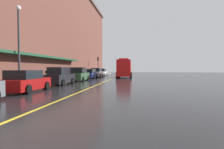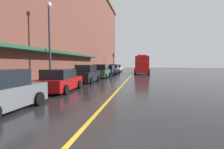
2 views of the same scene
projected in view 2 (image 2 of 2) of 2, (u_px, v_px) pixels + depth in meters
ground_plane at (131, 76)px, 28.43m from camera, size 112.00×112.00×0.00m
sidewalk_left at (94, 75)px, 29.48m from camera, size 2.40×70.00×0.15m
lane_center_stripe at (131, 76)px, 28.43m from camera, size 0.16×70.00×0.01m
brick_building_left at (47, 19)px, 29.22m from camera, size 14.38×64.00×18.75m
parked_car_1 at (60, 81)px, 12.56m from camera, size 2.23×4.48×1.59m
parked_car_2 at (87, 74)px, 18.42m from camera, size 2.07×4.20×1.84m
parked_car_3 at (101, 71)px, 24.40m from camera, size 2.21×4.66×1.85m
parked_car_4 at (109, 71)px, 30.02m from camera, size 2.13×4.33×1.62m
parked_car_5 at (114, 69)px, 35.63m from camera, size 2.18×4.23×1.79m
parked_car_6 at (117, 68)px, 40.96m from camera, size 2.12×4.75×1.68m
fire_truck at (142, 65)px, 33.81m from camera, size 2.87×7.69×3.49m
parking_meter_0 at (97, 69)px, 28.02m from camera, size 0.14×0.18×1.33m
parking_meter_1 at (73, 72)px, 18.32m from camera, size 0.14×0.18×1.33m
parking_meter_3 at (91, 70)px, 24.76m from camera, size 0.14×0.18×1.33m
street_lamp_left at (49, 35)px, 14.70m from camera, size 0.44×0.44×6.94m
traffic_light_near at (113, 59)px, 43.45m from camera, size 0.38×0.36×4.30m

